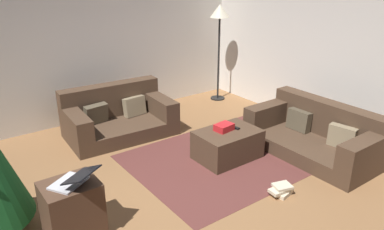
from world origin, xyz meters
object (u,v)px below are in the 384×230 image
(side_table, at_px, (72,209))
(couch_left, at_px, (117,117))
(tv_remote, at_px, (234,127))
(ottoman, at_px, (227,144))
(laptop, at_px, (73,180))
(gift_box, at_px, (224,127))
(corner_lamp, at_px, (220,19))
(couch_right, at_px, (317,135))
(book_stack, at_px, (281,190))

(side_table, bearing_deg, couch_left, 53.89)
(tv_remote, bearing_deg, couch_left, 111.22)
(ottoman, relative_size, laptop, 1.66)
(gift_box, distance_m, corner_lamp, 2.72)
(couch_right, relative_size, side_table, 3.15)
(couch_right, bearing_deg, laptop, 85.70)
(couch_left, height_order, tv_remote, couch_left)
(ottoman, distance_m, tv_remote, 0.25)
(couch_right, xyz_separation_m, ottoman, (-1.13, 0.61, -0.07))
(couch_right, distance_m, gift_box, 1.35)
(couch_right, xyz_separation_m, corner_lamp, (0.37, 2.61, 1.30))
(couch_left, bearing_deg, ottoman, 120.40)
(ottoman, xyz_separation_m, corner_lamp, (1.50, 2.00, 1.37))
(laptop, relative_size, corner_lamp, 0.28)
(side_table, distance_m, corner_lamp, 4.61)
(ottoman, xyz_separation_m, gift_box, (-0.03, 0.05, 0.25))
(ottoman, height_order, gift_box, gift_box)
(ottoman, distance_m, gift_box, 0.25)
(side_table, bearing_deg, ottoman, 7.68)
(ottoman, distance_m, book_stack, 1.07)
(ottoman, xyz_separation_m, tv_remote, (0.14, 0.02, 0.21))
(tv_remote, bearing_deg, side_table, 178.01)
(side_table, bearing_deg, laptop, -58.65)
(laptop, bearing_deg, gift_box, 10.52)
(book_stack, bearing_deg, corner_lamp, 62.41)
(couch_left, xyz_separation_m, corner_lamp, (2.35, 0.34, 1.29))
(couch_right, distance_m, tv_remote, 1.19)
(couch_left, distance_m, side_table, 2.43)
(couch_left, distance_m, laptop, 2.48)
(couch_left, relative_size, couch_right, 0.92)
(gift_box, height_order, laptop, laptop)
(laptop, bearing_deg, couch_left, 55.21)
(couch_right, bearing_deg, corner_lamp, -8.09)
(gift_box, bearing_deg, tv_remote, -10.07)
(couch_left, relative_size, book_stack, 5.58)
(tv_remote, distance_m, side_table, 2.44)
(tv_remote, bearing_deg, gift_box, 160.16)
(corner_lamp, bearing_deg, couch_right, -98.09)
(couch_left, relative_size, ottoman, 1.95)
(book_stack, bearing_deg, laptop, 162.04)
(gift_box, relative_size, side_table, 0.42)
(couch_left, height_order, ottoman, couch_left)
(ottoman, bearing_deg, couch_left, 117.03)
(couch_right, height_order, laptop, laptop)
(couch_right, bearing_deg, ottoman, 61.52)
(corner_lamp, bearing_deg, couch_left, -171.78)
(gift_box, bearing_deg, corner_lamp, 51.78)
(laptop, bearing_deg, book_stack, -17.96)
(couch_right, bearing_deg, tv_remote, 57.38)
(side_table, height_order, book_stack, side_table)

